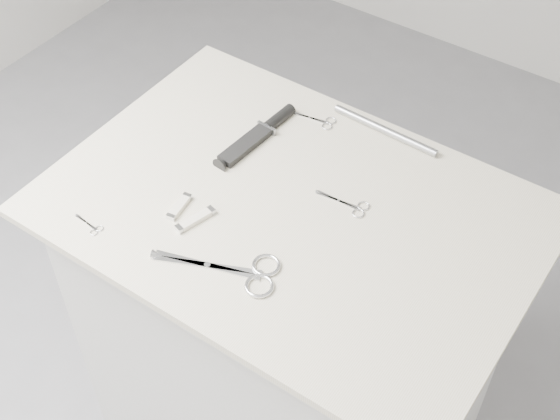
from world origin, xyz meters
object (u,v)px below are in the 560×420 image
Objects in this scene: embroidery_scissors_a at (351,206)px; tiny_scissors at (91,226)px; large_shears at (243,272)px; plinth at (290,336)px; sheathed_knife at (261,133)px; pocket_knife_a at (195,220)px; pocket_knife_b at (179,207)px; embroidery_scissors_b at (320,121)px; metal_rail at (385,130)px.

tiny_scissors is (-0.40, -0.35, -0.00)m from embroidery_scissors_a.
large_shears is at bearing 19.50° from tiny_scissors.
sheathed_knife is at bearing 141.57° from plinth.
pocket_knife_b is at bearing 95.08° from pocket_knife_a.
embroidery_scissors_b is at bearing -30.80° from sheathed_knife.
pocket_knife_a is (-0.16, 0.05, 0.00)m from large_shears.
tiny_scissors is 0.31× the size of sheathed_knife.
pocket_knife_b reaches higher than embroidery_scissors_a.
metal_rail is at bearing 98.47° from embroidery_scissors_a.
tiny_scissors is 0.96× the size of pocket_knife_b.
large_shears is at bearing -84.79° from embroidery_scissors_b.
sheathed_knife is at bearing 160.96° from embroidery_scissors_a.
plinth is 0.55m from embroidery_scissors_b.
sheathed_knife is at bearing -134.73° from embroidery_scissors_b.
pocket_knife_a is at bearing -111.87° from metal_rail.
embroidery_scissors_b is at bearing 110.74° from plinth.
pocket_knife_a is 0.35× the size of metal_rail.
plinth is 0.49m from embroidery_scissors_a.
metal_rail is (0.23, 0.45, 0.00)m from pocket_knife_b.
sheathed_knife is (-0.18, 0.15, 0.48)m from plinth.
large_shears is 2.12× the size of embroidery_scissors_a.
plinth is 3.80× the size of sheathed_knife.
sheathed_knife is at bearing -9.89° from pocket_knife_b.
large_shears is at bearing -144.72° from sheathed_knife.
tiny_scissors is 0.21m from pocket_knife_a.
metal_rail reaches higher than embroidery_scissors_a.
large_shears is at bearing -115.23° from pocket_knife_b.
pocket_knife_a is at bearing -109.16° from pocket_knife_b.
plinth is at bearing 74.80° from large_shears.
plinth is 3.41× the size of metal_rail.
embroidery_scissors_b is (-0.20, 0.19, -0.00)m from embroidery_scissors_a.
large_shears reaches higher than plinth.
pocket_knife_b is (-0.29, -0.21, 0.00)m from embroidery_scissors_a.
embroidery_scissors_b is 0.47× the size of sheathed_knife.
large_shears reaches higher than embroidery_scissors_b.
sheathed_knife is (-0.08, -0.12, 0.01)m from embroidery_scissors_b.
pocket_knife_b reaches higher than embroidery_scissors_b.
embroidery_scissors_a is 0.49× the size of sheathed_knife.
large_shears is 0.22m from pocket_knife_b.
metal_rail is (0.04, 0.31, 0.48)m from plinth.
embroidery_scissors_a is at bearing -62.99° from pocket_knife_b.
metal_rail reaches higher than embroidery_scissors_b.
tiny_scissors is at bearing 144.20° from pocket_knife_a.
plinth is 0.62m from tiny_scissors.
plinth is 12.37× the size of tiny_scissors.
large_shears is at bearing -84.49° from plinth.
embroidery_scissors_a is at bearing -99.94° from sheathed_knife.
embroidery_scissors_a and tiny_scissors have the same top height.
plinth is 9.78× the size of pocket_knife_a.
pocket_knife_a is 1.21× the size of pocket_knife_b.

